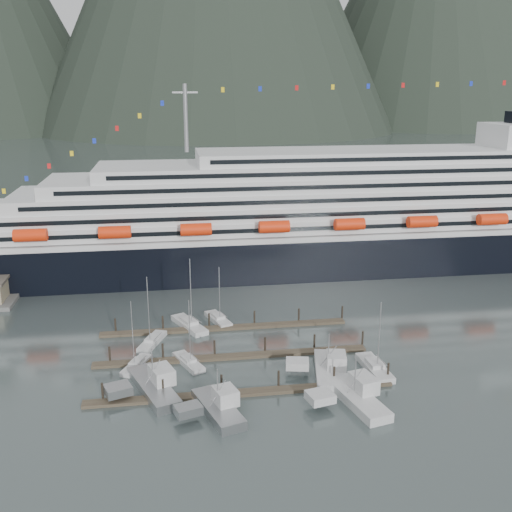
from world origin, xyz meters
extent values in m
plane|color=#414C4C|center=(0.00, 0.00, 0.00)|extent=(1600.00, 1600.00, 0.00)
cube|color=black|center=(25.00, 55.00, 4.00)|extent=(210.00, 28.00, 12.00)
cube|color=silver|center=(25.00, 55.00, 10.50)|extent=(205.80, 27.44, 1.50)
cube|color=silver|center=(30.00, 55.00, 13.10)|extent=(185.00, 26.00, 3.20)
cube|color=black|center=(30.00, 41.95, 13.26)|extent=(175.75, 0.20, 1.00)
cube|color=silver|center=(32.00, 55.00, 16.30)|extent=(180.00, 25.00, 3.20)
cube|color=black|center=(32.00, 42.45, 16.46)|extent=(171.00, 0.20, 1.00)
cube|color=silver|center=(34.00, 55.00, 19.50)|extent=(172.00, 24.00, 3.20)
cube|color=black|center=(34.00, 42.95, 19.66)|extent=(163.40, 0.20, 1.00)
cube|color=silver|center=(36.00, 55.00, 22.70)|extent=(160.00, 23.00, 3.20)
cube|color=black|center=(36.00, 43.45, 22.86)|extent=(152.00, 0.20, 1.00)
cube|color=silver|center=(38.00, 55.00, 25.80)|extent=(140.00, 22.00, 3.00)
cube|color=black|center=(38.00, 43.95, 25.95)|extent=(133.00, 0.20, 1.00)
cube|color=silver|center=(40.00, 55.00, 28.80)|extent=(95.00, 20.00, 3.00)
cube|color=black|center=(40.00, 44.95, 28.95)|extent=(90.25, 0.20, 1.00)
cylinder|color=gray|center=(-10.00, 55.00, 38.30)|extent=(1.00, 1.00, 16.00)
cylinder|color=#FF320D|center=(-45.00, 40.00, 14.50)|extent=(7.00, 2.80, 2.80)
cylinder|color=#FF320D|center=(-27.00, 40.00, 14.50)|extent=(7.00, 2.80, 2.80)
cylinder|color=#FF320D|center=(-9.00, 40.00, 14.50)|extent=(7.00, 2.80, 2.80)
cylinder|color=#FF320D|center=(9.00, 40.00, 14.50)|extent=(7.00, 2.80, 2.80)
cylinder|color=#FF320D|center=(27.00, 40.00, 14.50)|extent=(7.00, 2.80, 2.80)
cylinder|color=#FF320D|center=(45.00, 40.00, 14.50)|extent=(7.00, 2.80, 2.80)
cylinder|color=#FF320D|center=(63.00, 40.00, 14.50)|extent=(7.00, 2.80, 2.80)
cube|color=#413529|center=(-5.00, -10.00, 0.25)|extent=(48.00, 2.00, 0.50)
cylinder|color=black|center=(-26.00, -8.90, 1.40)|extent=(0.36, 0.36, 3.20)
cylinder|color=black|center=(-17.00, -8.90, 1.40)|extent=(0.36, 0.36, 3.20)
cylinder|color=black|center=(-8.00, -8.90, 1.40)|extent=(0.36, 0.36, 3.20)
cylinder|color=black|center=(1.00, -8.90, 1.40)|extent=(0.36, 0.36, 3.20)
cylinder|color=black|center=(10.00, -8.90, 1.40)|extent=(0.36, 0.36, 3.20)
cylinder|color=black|center=(19.00, -8.90, 1.40)|extent=(0.36, 0.36, 3.20)
cube|color=#413529|center=(-5.00, 3.00, 0.25)|extent=(48.00, 2.00, 0.50)
cylinder|color=black|center=(-26.00, 4.10, 1.40)|extent=(0.36, 0.36, 3.20)
cylinder|color=black|center=(-17.00, 4.10, 1.40)|extent=(0.36, 0.36, 3.20)
cylinder|color=black|center=(-8.00, 4.10, 1.40)|extent=(0.36, 0.36, 3.20)
cylinder|color=black|center=(1.00, 4.10, 1.40)|extent=(0.36, 0.36, 3.20)
cylinder|color=black|center=(10.00, 4.10, 1.40)|extent=(0.36, 0.36, 3.20)
cylinder|color=black|center=(19.00, 4.10, 1.40)|extent=(0.36, 0.36, 3.20)
cube|color=#413529|center=(-5.00, 16.00, 0.25)|extent=(48.00, 2.00, 0.50)
cylinder|color=black|center=(-26.00, 17.10, 1.40)|extent=(0.36, 0.36, 3.20)
cylinder|color=black|center=(-17.00, 17.10, 1.40)|extent=(0.36, 0.36, 3.20)
cylinder|color=black|center=(-8.00, 17.10, 1.40)|extent=(0.36, 0.36, 3.20)
cylinder|color=black|center=(1.00, 17.10, 1.40)|extent=(0.36, 0.36, 3.20)
cylinder|color=black|center=(10.00, 17.10, 1.40)|extent=(0.36, 0.36, 3.20)
cylinder|color=black|center=(19.00, 17.10, 1.40)|extent=(0.36, 0.36, 3.20)
cube|color=silver|center=(-21.41, 1.65, 0.25)|extent=(5.29, 8.11, 1.22)
cube|color=silver|center=(-21.41, 1.65, 1.01)|extent=(2.72, 3.23, 0.70)
cylinder|color=gray|center=(-21.73, 0.93, 6.48)|extent=(0.14, 0.14, 11.39)
cube|color=silver|center=(-19.00, 11.00, 0.25)|extent=(5.52, 9.26, 1.26)
cube|color=silver|center=(-19.00, 11.00, 1.04)|extent=(2.85, 3.61, 0.72)
cylinder|color=gray|center=(-19.34, 10.16, 7.06)|extent=(0.14, 0.14, 12.49)
cube|color=silver|center=(-12.69, 1.48, 0.25)|extent=(5.45, 8.70, 1.25)
cube|color=silver|center=(-12.69, 1.48, 1.03)|extent=(2.80, 3.43, 0.71)
cylinder|color=gray|center=(-12.36, 0.70, 6.39)|extent=(0.14, 0.14, 11.17)
cube|color=silver|center=(-11.87, 17.87, 0.25)|extent=(7.11, 11.21, 1.54)
cube|color=silver|center=(-11.87, 17.87, 1.26)|extent=(3.58, 4.41, 0.88)
cylinder|color=gray|center=(-11.42, 16.87, 7.68)|extent=(0.18, 0.18, 13.38)
cube|color=silver|center=(-5.97, 20.00, 0.25)|extent=(5.17, 9.15, 1.37)
cube|color=silver|center=(-5.97, 20.00, 1.12)|extent=(2.82, 3.54, 0.78)
cylinder|color=gray|center=(-5.70, 19.16, 6.33)|extent=(0.16, 0.16, 10.90)
cube|color=silver|center=(18.00, -5.44, 0.25)|extent=(3.58, 10.40, 1.59)
cube|color=silver|center=(18.00, -5.44, 1.31)|extent=(2.49, 3.72, 0.91)
cylinder|color=gray|center=(18.06, -6.47, 6.79)|extent=(0.18, 0.18, 11.54)
cube|color=#929497|center=(-18.48, -7.19, 0.35)|extent=(8.75, 15.08, 2.24)
cube|color=#929497|center=(-23.69, -9.07, 1.79)|extent=(4.68, 4.31, 1.35)
cube|color=silver|center=(-17.11, -6.69, 2.58)|extent=(4.44, 5.18, 2.47)
cube|color=black|center=(-17.11, -6.69, 3.48)|extent=(4.13, 4.83, 0.56)
cylinder|color=gray|center=(-18.48, -7.19, 4.49)|extent=(0.18, 0.18, 5.61)
cube|color=#929497|center=(-9.09, -15.00, 0.35)|extent=(7.35, 12.58, 2.17)
cube|color=#929497|center=(-13.43, -16.37, 1.74)|extent=(4.32, 3.63, 1.30)
cube|color=silver|center=(-7.95, -14.64, 2.50)|extent=(3.99, 4.34, 2.39)
cube|color=black|center=(-7.95, -14.64, 3.37)|extent=(3.71, 4.05, 0.54)
cylinder|color=gray|center=(-9.09, -15.00, 4.35)|extent=(0.17, 0.17, 5.44)
cube|color=silver|center=(11.66, -14.26, 0.35)|extent=(7.32, 15.80, 2.19)
cube|color=silver|center=(6.00, -15.58, 1.75)|extent=(4.39, 4.12, 1.31)
cube|color=silver|center=(13.15, -13.91, 2.51)|extent=(4.03, 5.17, 2.40)
cube|color=black|center=(13.15, -13.91, 3.39)|extent=(3.74, 4.82, 0.55)
cylinder|color=gray|center=(11.66, -14.26, 4.37)|extent=(0.17, 0.17, 5.47)
cube|color=silver|center=(9.90, -5.55, 0.35)|extent=(6.58, 13.78, 2.21)
cube|color=silver|center=(4.97, -4.53, 1.77)|extent=(4.27, 3.62, 1.32)
cube|color=silver|center=(11.20, -5.82, 2.54)|extent=(3.83, 4.52, 2.43)
cube|color=black|center=(11.20, -5.82, 3.42)|extent=(3.56, 4.22, 0.55)
cylinder|color=gray|center=(9.90, -5.55, 4.42)|extent=(0.18, 0.18, 5.52)
camera|label=1|loc=(-15.11, -92.38, 46.12)|focal=42.00mm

